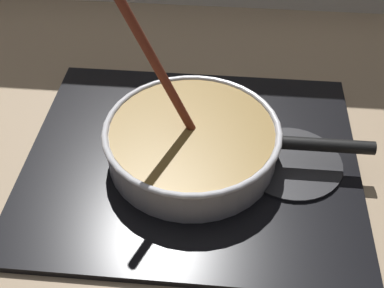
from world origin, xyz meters
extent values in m
cube|color=#9E8466|center=(0.00, 0.00, -0.02)|extent=(2.40, 1.60, 0.04)
cube|color=black|center=(0.05, 0.23, 0.01)|extent=(0.56, 0.48, 0.01)
torus|color=#592D0C|center=(0.05, 0.23, 0.02)|extent=(0.19, 0.19, 0.01)
cylinder|color=#262628|center=(0.22, 0.23, 0.01)|extent=(0.17, 0.17, 0.01)
cylinder|color=silver|center=(0.05, 0.23, 0.04)|extent=(0.28, 0.28, 0.06)
cylinder|color=olive|center=(0.05, 0.23, 0.05)|extent=(0.27, 0.27, 0.06)
torus|color=silver|center=(0.05, 0.23, 0.08)|extent=(0.29, 0.29, 0.01)
cylinder|color=black|center=(0.27, 0.23, 0.06)|extent=(0.15, 0.02, 0.02)
cylinder|color=beige|center=(0.00, 0.32, 0.07)|extent=(0.03, 0.03, 0.01)
cylinder|color=beige|center=(0.05, 0.23, 0.07)|extent=(0.03, 0.03, 0.01)
cylinder|color=#E5CC7A|center=(-0.05, 0.21, 0.07)|extent=(0.04, 0.04, 0.01)
cylinder|color=#E5CC7A|center=(-0.03, 0.25, 0.07)|extent=(0.03, 0.03, 0.01)
cylinder|color=#EDD88C|center=(0.05, 0.30, 0.07)|extent=(0.04, 0.04, 0.01)
cylinder|color=maroon|center=(0.00, 0.23, 0.20)|extent=(0.13, 0.02, 0.28)
cube|color=brown|center=(0.06, 0.24, 0.06)|extent=(0.05, 0.03, 0.01)
camera|label=1|loc=(0.11, -0.37, 0.62)|focal=46.86mm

